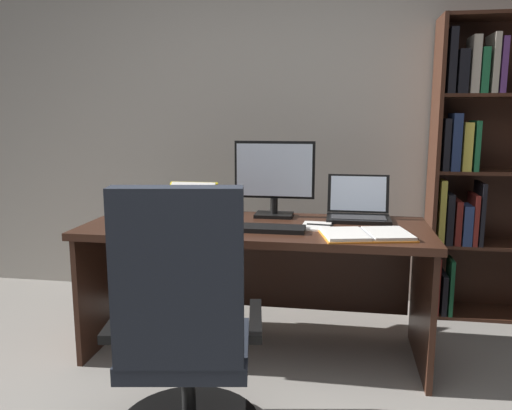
% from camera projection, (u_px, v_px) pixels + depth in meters
% --- Properties ---
extents(wall_back, '(5.40, 0.12, 2.85)m').
position_uv_depth(wall_back, '(294.00, 102.00, 3.65)').
color(wall_back, '#B2ADA3').
rests_on(wall_back, ground).
extents(desk, '(1.87, 0.74, 0.74)m').
position_uv_depth(desk, '(258.00, 255.00, 2.90)').
color(desk, '#381E14').
rests_on(desk, ground).
extents(bookshelf, '(0.82, 0.32, 1.94)m').
position_uv_depth(bookshelf, '(481.00, 166.00, 3.30)').
color(bookshelf, '#381E14').
rests_on(bookshelf, ground).
extents(office_chair, '(0.66, 0.60, 1.09)m').
position_uv_depth(office_chair, '(184.00, 341.00, 1.99)').
color(office_chair, black).
rests_on(office_chair, ground).
extents(monitor, '(0.47, 0.16, 0.44)m').
position_uv_depth(monitor, '(274.00, 179.00, 2.98)').
color(monitor, black).
rests_on(monitor, desk).
extents(laptop, '(0.36, 0.29, 0.25)m').
position_uv_depth(laptop, '(358.00, 210.00, 2.93)').
color(laptop, black).
rests_on(laptop, desk).
extents(keyboard, '(0.42, 0.15, 0.02)m').
position_uv_depth(keyboard, '(265.00, 228.00, 2.64)').
color(keyboard, black).
rests_on(keyboard, desk).
extents(computer_mouse, '(0.06, 0.10, 0.04)m').
position_uv_depth(computer_mouse, '(208.00, 225.00, 2.69)').
color(computer_mouse, black).
rests_on(computer_mouse, desk).
extents(reading_stand_with_book, '(0.31, 0.27, 0.17)m').
position_uv_depth(reading_stand_with_book, '(189.00, 198.00, 3.15)').
color(reading_stand_with_book, black).
rests_on(reading_stand_with_book, desk).
extents(open_binder, '(0.48, 0.37, 0.02)m').
position_uv_depth(open_binder, '(366.00, 234.00, 2.51)').
color(open_binder, orange).
rests_on(open_binder, desk).
extents(notepad, '(0.16, 0.22, 0.01)m').
position_uv_depth(notepad, '(316.00, 226.00, 2.73)').
color(notepad, silver).
rests_on(notepad, desk).
extents(pen, '(0.14, 0.02, 0.01)m').
position_uv_depth(pen, '(320.00, 225.00, 2.72)').
color(pen, black).
rests_on(pen, notepad).
extents(coffee_mug, '(0.09, 0.09, 0.09)m').
position_uv_depth(coffee_mug, '(121.00, 209.00, 2.99)').
color(coffee_mug, maroon).
rests_on(coffee_mug, desk).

